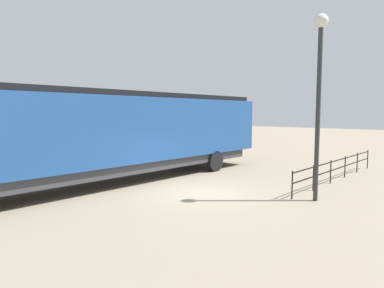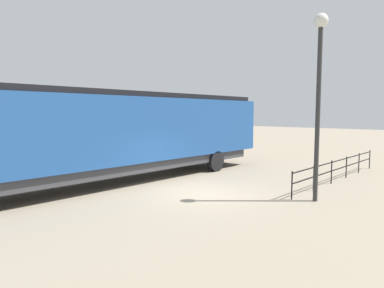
{
  "view_description": "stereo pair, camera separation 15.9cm",
  "coord_description": "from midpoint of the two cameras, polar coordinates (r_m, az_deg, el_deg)",
  "views": [
    {
      "loc": [
        8.63,
        -9.97,
        3.14
      ],
      "look_at": [
        -0.86,
        0.49,
        1.85
      ],
      "focal_mm": 31.89,
      "sensor_mm": 36.0,
      "label": 1
    },
    {
      "loc": [
        8.75,
        -9.87,
        3.14
      ],
      "look_at": [
        -0.86,
        0.49,
        1.85
      ],
      "focal_mm": 31.89,
      "sensor_mm": 36.0,
      "label": 2
    }
  ],
  "objects": [
    {
      "name": "ground_plane",
      "position": [
        13.56,
        1.62,
        -8.18
      ],
      "size": [
        120.0,
        120.0,
        0.0
      ],
      "primitive_type": "plane",
      "color": "gray"
    },
    {
      "name": "locomotive",
      "position": [
        15.47,
        -12.96,
        1.97
      ],
      "size": [
        3.11,
        18.99,
        4.07
      ],
      "color": "navy",
      "rests_on": "ground_plane"
    },
    {
      "name": "lamp_post",
      "position": [
        12.83,
        20.83,
        10.68
      ],
      "size": [
        0.49,
        0.49,
        6.53
      ],
      "color": "#2D2D2D",
      "rests_on": "ground_plane"
    },
    {
      "name": "platform_fence",
      "position": [
        17.24,
        23.67,
        -3.41
      ],
      "size": [
        0.05,
        9.47,
        1.05
      ],
      "color": "black",
      "rests_on": "ground_plane"
    }
  ]
}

